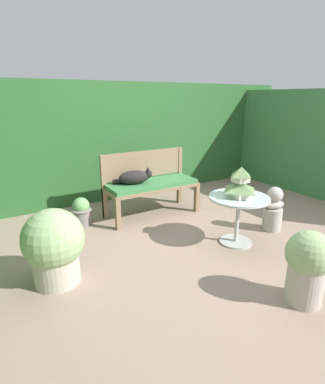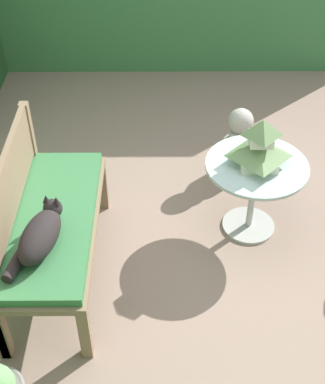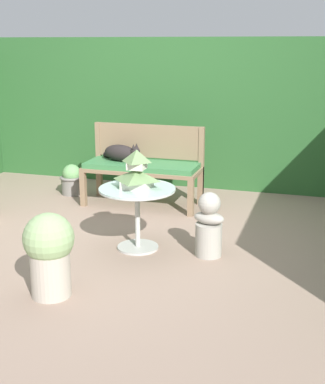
{
  "view_description": "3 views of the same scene",
  "coord_description": "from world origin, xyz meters",
  "px_view_note": "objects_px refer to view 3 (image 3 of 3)",
  "views": [
    {
      "loc": [
        -2.05,
        -2.45,
        1.58
      ],
      "look_at": [
        -0.14,
        0.69,
        0.41
      ],
      "focal_mm": 28.0,
      "sensor_mm": 36.0,
      "label": 1
    },
    {
      "loc": [
        -2.4,
        0.36,
        2.63
      ],
      "look_at": [
        0.25,
        0.35,
        0.33
      ],
      "focal_mm": 50.0,
      "sensor_mm": 36.0,
      "label": 2
    },
    {
      "loc": [
        1.77,
        -4.39,
        1.74
      ],
      "look_at": [
        0.31,
        0.35,
        0.36
      ],
      "focal_mm": 50.0,
      "sensor_mm": 36.0,
      "label": 3
    }
  ],
  "objects_px": {
    "garden_bust": "(209,226)",
    "potted_plant_patio_mid": "(49,251)",
    "pagoda_birdhouse": "(137,172)",
    "garden_bench": "(142,169)",
    "potted_plant_hedge_corner": "(72,180)",
    "patio_table": "(137,201)",
    "cat": "(121,153)"
  },
  "relations": [
    {
      "from": "garden_bust",
      "to": "potted_plant_patio_mid",
      "type": "distance_m",
      "value": 1.4
    },
    {
      "from": "pagoda_birdhouse",
      "to": "potted_plant_patio_mid",
      "type": "relative_size",
      "value": 0.54
    },
    {
      "from": "pagoda_birdhouse",
      "to": "garden_bust",
      "type": "xyz_separation_m",
      "value": [
        0.63,
        0.02,
        -0.43
      ]
    },
    {
      "from": "garden_bench",
      "to": "garden_bust",
      "type": "distance_m",
      "value": 1.59
    },
    {
      "from": "garden_bench",
      "to": "potted_plant_hedge_corner",
      "type": "bearing_deg",
      "value": 169.22
    },
    {
      "from": "garden_bench",
      "to": "potted_plant_hedge_corner",
      "type": "xyz_separation_m",
      "value": [
        -0.95,
        0.18,
        -0.24
      ]
    },
    {
      "from": "garden_bench",
      "to": "potted_plant_patio_mid",
      "type": "distance_m",
      "value": 2.28
    },
    {
      "from": "patio_table",
      "to": "potted_plant_hedge_corner",
      "type": "relative_size",
      "value": 1.83
    },
    {
      "from": "potted_plant_patio_mid",
      "to": "potted_plant_hedge_corner",
      "type": "height_order",
      "value": "potted_plant_patio_mid"
    },
    {
      "from": "patio_table",
      "to": "garden_bust",
      "type": "bearing_deg",
      "value": 2.0
    },
    {
      "from": "garden_bench",
      "to": "garden_bust",
      "type": "xyz_separation_m",
      "value": [
        1.02,
        -1.22,
        -0.15
      ]
    },
    {
      "from": "patio_table",
      "to": "pagoda_birdhouse",
      "type": "distance_m",
      "value": 0.26
    },
    {
      "from": "garden_bust",
      "to": "potted_plant_hedge_corner",
      "type": "xyz_separation_m",
      "value": [
        -1.96,
        1.4,
        -0.09
      ]
    },
    {
      "from": "patio_table",
      "to": "potted_plant_hedge_corner",
      "type": "bearing_deg",
      "value": 133.32
    },
    {
      "from": "garden_bench",
      "to": "cat",
      "type": "height_order",
      "value": "cat"
    },
    {
      "from": "garden_bench",
      "to": "potted_plant_hedge_corner",
      "type": "relative_size",
      "value": 3.54
    },
    {
      "from": "cat",
      "to": "patio_table",
      "type": "distance_m",
      "value": 1.42
    },
    {
      "from": "cat",
      "to": "patio_table",
      "type": "relative_size",
      "value": 0.76
    },
    {
      "from": "pagoda_birdhouse",
      "to": "potted_plant_patio_mid",
      "type": "distance_m",
      "value": 1.13
    },
    {
      "from": "cat",
      "to": "pagoda_birdhouse",
      "type": "height_order",
      "value": "pagoda_birdhouse"
    },
    {
      "from": "garden_bench",
      "to": "pagoda_birdhouse",
      "type": "relative_size",
      "value": 3.86
    },
    {
      "from": "garden_bust",
      "to": "cat",
      "type": "bearing_deg",
      "value": 148.33
    },
    {
      "from": "patio_table",
      "to": "potted_plant_hedge_corner",
      "type": "xyz_separation_m",
      "value": [
        -1.34,
        1.42,
        -0.26
      ]
    },
    {
      "from": "patio_table",
      "to": "garden_bust",
      "type": "xyz_separation_m",
      "value": [
        0.63,
        0.02,
        -0.17
      ]
    },
    {
      "from": "garden_bench",
      "to": "patio_table",
      "type": "bearing_deg",
      "value": -72.48
    },
    {
      "from": "garden_bench",
      "to": "patio_table",
      "type": "distance_m",
      "value": 1.3
    },
    {
      "from": "garden_bust",
      "to": "potted_plant_patio_mid",
      "type": "height_order",
      "value": "potted_plant_patio_mid"
    },
    {
      "from": "garden_bust",
      "to": "potted_plant_hedge_corner",
      "type": "bearing_deg",
      "value": 157.36
    },
    {
      "from": "garden_bench",
      "to": "potted_plant_patio_mid",
      "type": "relative_size",
      "value": 2.09
    },
    {
      "from": "pagoda_birdhouse",
      "to": "potted_plant_patio_mid",
      "type": "xyz_separation_m",
      "value": [
        -0.28,
        -1.04,
        -0.35
      ]
    },
    {
      "from": "patio_table",
      "to": "potted_plant_patio_mid",
      "type": "bearing_deg",
      "value": -105.24
    },
    {
      "from": "potted_plant_patio_mid",
      "to": "garden_bench",
      "type": "bearing_deg",
      "value": 92.72
    }
  ]
}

